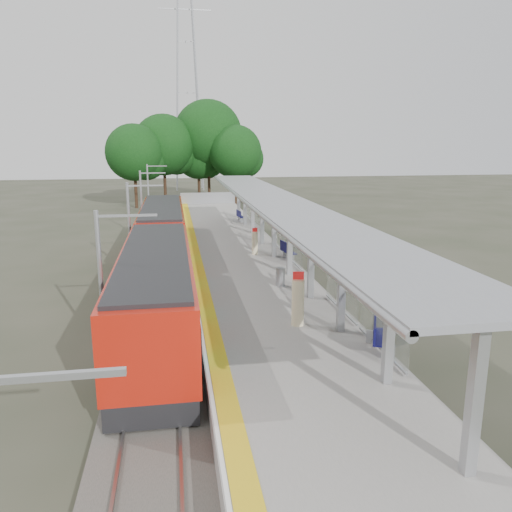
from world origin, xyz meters
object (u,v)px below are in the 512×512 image
Objects in this scene: info_pillar_near at (298,302)px; info_pillar_far at (255,243)px; bench_mid at (287,250)px; litter_bin at (280,277)px; bench_far at (240,216)px; train at (161,252)px; bench_near at (378,335)px.

info_pillar_near reaches higher than info_pillar_far.
info_pillar_far is (0.36, 12.00, -0.18)m from info_pillar_near.
bench_mid reaches higher than litter_bin.
bench_far is (-0.81, 14.47, -0.04)m from bench_mid.
bench_mid is (7.11, 1.69, -0.52)m from train.
bench_near is 13.16m from bench_mid.
info_pillar_far is (-1.62, 1.57, 0.17)m from bench_mid.
bench_near is 1.01× the size of info_pillar_far.
bench_far is at bearing 114.56° from bench_near.
bench_far is 0.88× the size of info_pillar_far.
bench_near reaches higher than bench_far.
bench_mid is at bearing -62.85° from info_pillar_far.
bench_far is 19.79m from litter_bin.
bench_far is 0.70× the size of info_pillar_near.
litter_bin is (5.59, -3.62, -0.61)m from train.
train is 7.33m from bench_mid.
info_pillar_near is at bearing -109.36° from bench_mid.
bench_near is 1.14× the size of bench_far.
bench_near reaches higher than bench_mid.
bench_mid is at bearing 89.45° from info_pillar_near.
bench_mid is 1.74× the size of litter_bin.
bench_near is at bearing -44.00° from info_pillar_near.
train is 10.14m from info_pillar_near.
bench_near is at bearing -98.65° from bench_mid.
info_pillar_near is at bearing -59.56° from train.
info_pillar_far reaches higher than bench_mid.
bench_far is (-0.80, 27.63, -0.07)m from bench_near.
info_pillar_near is (-1.97, 2.73, 0.32)m from bench_near.
bench_near is (7.11, -11.47, -0.49)m from train.
bench_far is 24.93m from info_pillar_near.
train is 31.12× the size of litter_bin.
train reaches higher than bench_far.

